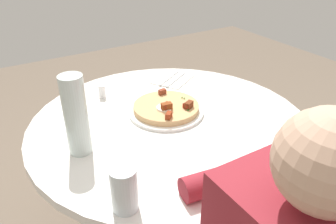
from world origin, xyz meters
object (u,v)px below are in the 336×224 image
Objects in this scene: dining_table at (170,160)px; water_bottle at (76,116)px; fork at (176,79)px; breakfast_pizza at (166,107)px; water_glass at (124,189)px; bread_plate at (252,177)px; knife at (169,78)px; pizza_plate at (166,111)px; salt_shaker at (102,91)px.

water_bottle reaches higher than dining_table.
fork is at bearing 118.84° from water_bottle.
breakfast_pizza is 0.50m from water_glass.
bread_plate is 0.37m from water_glass.
breakfast_pizza is 0.31m from fork.
fork is 0.04m from knife.
water_glass reaches higher than knife.
pizza_plate is 1.88× the size of bread_plate.
bread_plate is at bearing 13.50° from salt_shaker.
knife is (-0.27, 0.18, 0.00)m from pizza_plate.
salt_shaker is (-0.02, -0.35, 0.02)m from fork.
salt_shaker is at bearing -166.50° from bread_plate.
bread_plate is at bearing 44.13° from water_bottle.
dining_table is 3.94× the size of water_bottle.
breakfast_pizza reaches higher than pizza_plate.
water_glass is at bearing -43.02° from pizza_plate.
salt_shaker is at bearing 146.24° from fork.
pizza_plate is 1.59× the size of fork.
pizza_plate is 5.33× the size of salt_shaker.
salt_shaker is (-0.70, -0.17, 0.02)m from bread_plate.
dining_table is at bearing -18.81° from breakfast_pizza.
pizza_plate is at bearing -178.56° from bread_plate.
dining_table is at bearing 133.68° from water_glass.
bread_plate reaches higher than knife.
knife is at bearing 167.08° from bread_plate.
bread_plate is 0.85× the size of knife.
pizza_plate is at bearing 161.88° from dining_table.
fork is 3.36× the size of salt_shaker.
breakfast_pizza is at bearing -160.15° from fork.
water_bottle is 0.39m from salt_shaker.
water_bottle reaches higher than pizza_plate.
pizza_plate is at bearing 177.22° from breakfast_pizza.
water_glass is at bearing -162.53° from fork.
fork is at bearing 87.02° from salt_shaker.
fork is at bearing 138.24° from water_glass.
fork is at bearing 140.33° from pizza_plate.
pizza_plate is 0.30m from fork.
water_glass reaches higher than pizza_plate.
breakfast_pizza reaches higher than salt_shaker.
water_glass is (0.37, -0.34, 0.06)m from pizza_plate.
breakfast_pizza is at bearing 100.68° from water_bottle.
breakfast_pizza is at bearing 136.78° from water_glass.
pizza_plate is 1.10× the size of water_bottle.
breakfast_pizza is at bearing -2.78° from pizza_plate.
water_bottle is at bearing -178.67° from knife.
water_glass is (0.36, -0.34, 0.04)m from breakfast_pizza.
bread_plate is 1.23× the size of water_glass.
breakfast_pizza is 0.32m from knife.
water_glass is at bearing -160.13° from knife.
dining_table is 0.42m from knife.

